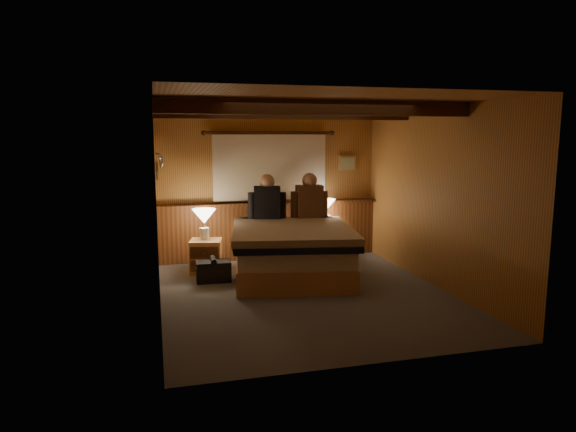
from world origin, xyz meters
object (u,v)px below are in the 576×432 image
object	(u,v)px
nightstand_right	(327,243)
lamp_right	(324,208)
bed	(292,250)
person_right	(309,199)
duffel_bag	(213,271)
nightstand_left	(206,256)
lamp_left	(204,218)
person_left	(267,200)

from	to	relation	value
nightstand_right	lamp_right	xyz separation A→B (m)	(-0.04, 0.05, 0.59)
bed	lamp_right	size ratio (longest dim) A/B	5.06
nightstand_right	bed	bearing A→B (deg)	-132.82
nightstand_right	person_right	xyz separation A→B (m)	(-0.36, -0.15, 0.76)
lamp_right	duffel_bag	distance (m)	2.25
nightstand_left	lamp_right	size ratio (longest dim) A/B	1.11
nightstand_left	nightstand_right	world-z (taller)	nightstand_right
lamp_left	person_left	xyz separation A→B (m)	(1.00, 0.25, 0.20)
person_left	person_right	distance (m)	0.68
bed	duffel_bag	bearing A→B (deg)	-168.34
lamp_right	person_left	bearing A→B (deg)	-171.41
person_left	person_right	world-z (taller)	person_right
lamp_right	duffel_bag	size ratio (longest dim) A/B	0.97
nightstand_left	person_right	size ratio (longest dim) A/B	0.71
person_left	person_right	bearing A→B (deg)	6.19
person_left	duffel_bag	bearing A→B (deg)	-130.36
lamp_left	duffel_bag	size ratio (longest dim) A/B	0.93
nightstand_left	person_left	xyz separation A→B (m)	(0.99, 0.29, 0.77)
nightstand_right	person_left	xyz separation A→B (m)	(-1.03, -0.10, 0.76)
nightstand_left	person_left	world-z (taller)	person_left
person_left	nightstand_left	bearing A→B (deg)	-153.63
person_right	duffel_bag	distance (m)	1.97
nightstand_left	lamp_left	distance (m)	0.57
lamp_right	person_right	bearing A→B (deg)	-148.38
nightstand_right	lamp_right	distance (m)	0.59
bed	lamp_right	world-z (taller)	lamp_right
bed	person_right	distance (m)	1.06
person_right	bed	bearing A→B (deg)	-121.05
lamp_left	nightstand_right	bearing A→B (deg)	9.72
lamp_left	person_right	distance (m)	1.70
person_right	duffel_bag	size ratio (longest dim) A/B	1.50
nightstand_right	lamp_left	size ratio (longest dim) A/B	1.13
bed	lamp_left	world-z (taller)	lamp_left
lamp_left	person_right	xyz separation A→B (m)	(1.67, 0.20, 0.21)
nightstand_right	lamp_left	bearing A→B (deg)	-168.50
duffel_bag	lamp_left	bearing A→B (deg)	99.11
lamp_right	person_right	size ratio (longest dim) A/B	0.64
bed	lamp_right	xyz separation A→B (m)	(0.79, 0.90, 0.46)
person_right	duffel_bag	bearing A→B (deg)	-152.21
lamp_left	duffel_bag	bearing A→B (deg)	-83.38
bed	person_left	distance (m)	1.00
person_right	person_left	bearing A→B (deg)	179.57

